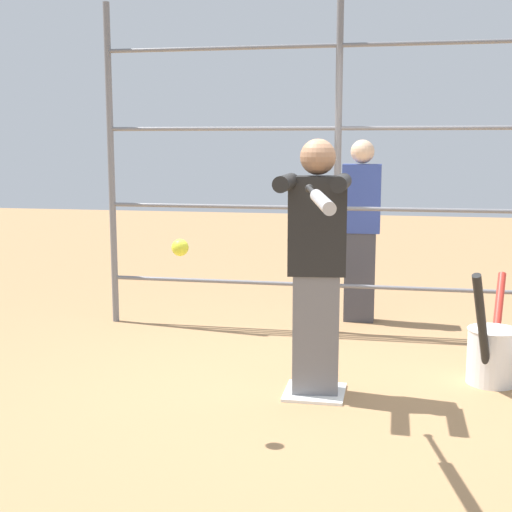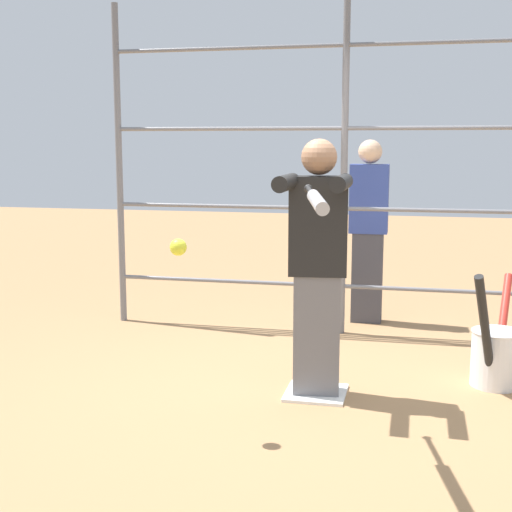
% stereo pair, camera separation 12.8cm
% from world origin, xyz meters
% --- Properties ---
extents(ground_plane, '(24.00, 24.00, 0.00)m').
position_xyz_m(ground_plane, '(0.00, 0.00, 0.00)').
color(ground_plane, '#9E754C').
extents(home_plate, '(0.40, 0.40, 0.02)m').
position_xyz_m(home_plate, '(0.00, 0.00, 0.01)').
color(home_plate, white).
rests_on(home_plate, ground).
extents(fence_backstop, '(4.18, 0.06, 2.89)m').
position_xyz_m(fence_backstop, '(0.00, -1.60, 1.45)').
color(fence_backstop, slate).
rests_on(fence_backstop, ground).
extents(batter, '(0.43, 0.60, 1.70)m').
position_xyz_m(batter, '(0.00, 0.02, 0.92)').
color(batter, slate).
rests_on(batter, ground).
extents(baseball_bat_swinging, '(0.25, 0.90, 0.09)m').
position_xyz_m(baseball_bat_swinging, '(-0.12, 0.98, 1.39)').
color(baseball_bat_swinging, black).
extents(softball_in_flight, '(0.10, 0.10, 0.10)m').
position_xyz_m(softball_in_flight, '(0.68, 0.79, 1.09)').
color(softball_in_flight, yellow).
extents(bat_bucket, '(0.79, 1.09, 0.86)m').
position_xyz_m(bat_bucket, '(-1.20, -0.44, 0.23)').
color(bat_bucket, white).
rests_on(bat_bucket, ground).
extents(bystander_behind_fence, '(0.35, 0.22, 1.69)m').
position_xyz_m(bystander_behind_fence, '(-0.19, -2.06, 0.88)').
color(bystander_behind_fence, '#3F3F47').
rests_on(bystander_behind_fence, ground).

